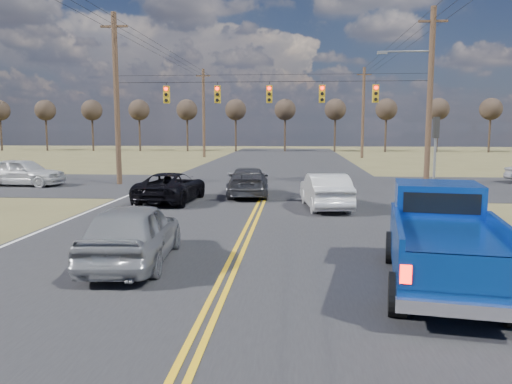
# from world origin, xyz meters

# --- Properties ---
(ground) EXTENTS (160.00, 160.00, 0.00)m
(ground) POSITION_xyz_m (0.00, 0.00, 0.00)
(ground) COLOR brown
(ground) RESTS_ON ground
(road_main) EXTENTS (14.00, 120.00, 0.02)m
(road_main) POSITION_xyz_m (0.00, 10.00, 0.00)
(road_main) COLOR #28282B
(road_main) RESTS_ON ground
(road_cross) EXTENTS (120.00, 12.00, 0.02)m
(road_cross) POSITION_xyz_m (0.00, 18.00, 0.00)
(road_cross) COLOR #28282B
(road_cross) RESTS_ON ground
(signal_gantry) EXTENTS (19.60, 4.83, 10.00)m
(signal_gantry) POSITION_xyz_m (0.50, 17.79, 5.06)
(signal_gantry) COLOR #473323
(signal_gantry) RESTS_ON ground
(utility_poles) EXTENTS (19.60, 58.32, 10.00)m
(utility_poles) POSITION_xyz_m (0.00, 17.00, 5.23)
(utility_poles) COLOR #473323
(utility_poles) RESTS_ON ground
(treeline) EXTENTS (87.00, 117.80, 7.40)m
(treeline) POSITION_xyz_m (0.00, 26.96, 5.70)
(treeline) COLOR #33261C
(treeline) RESTS_ON ground
(pickup_truck) EXTENTS (2.97, 5.89, 2.11)m
(pickup_truck) POSITION_xyz_m (4.68, -0.32, 1.03)
(pickup_truck) COLOR black
(pickup_truck) RESTS_ON ground
(silver_suv) EXTENTS (2.23, 4.79, 1.59)m
(silver_suv) POSITION_xyz_m (-2.50, 0.90, 0.79)
(silver_suv) COLOR gray
(silver_suv) RESTS_ON ground
(black_suv) EXTENTS (2.63, 5.08, 1.37)m
(black_suv) POSITION_xyz_m (-4.15, 11.32, 0.69)
(black_suv) COLOR black
(black_suv) RESTS_ON ground
(white_car_queue) EXTENTS (2.11, 4.72, 1.50)m
(white_car_queue) POSITION_xyz_m (2.80, 10.00, 0.75)
(white_car_queue) COLOR #BBBBBB
(white_car_queue) RESTS_ON ground
(dgrey_car_queue) EXTENTS (2.30, 5.03, 1.43)m
(dgrey_car_queue) POSITION_xyz_m (-0.80, 13.51, 0.71)
(dgrey_car_queue) COLOR #323237
(dgrey_car_queue) RESTS_ON ground
(cross_car_west) EXTENTS (2.29, 4.90, 1.62)m
(cross_car_west) POSITION_xyz_m (-14.34, 16.81, 0.81)
(cross_car_west) COLOR silver
(cross_car_west) RESTS_ON ground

